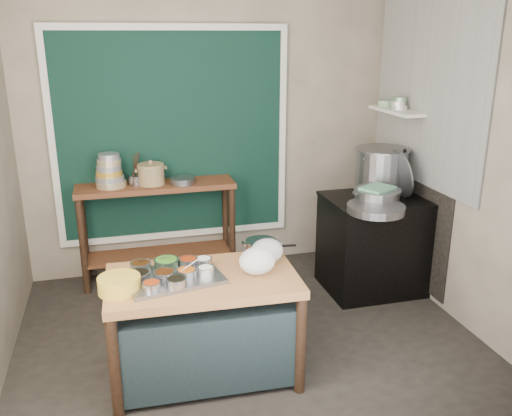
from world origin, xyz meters
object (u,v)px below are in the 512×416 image
object	(u,v)px
condiment_tray	(173,277)
ceramic_crock	(151,175)
utensil_cup	(137,180)
saucepan	(262,249)
steamer	(377,197)
stock_pot	(381,170)
back_counter	(158,232)
yellow_basin	(119,284)
prep_table	(204,327)
stove_block	(375,245)

from	to	relation	value
condiment_tray	ceramic_crock	bearing A→B (deg)	89.84
condiment_tray	utensil_cup	size ratio (longest dim) A/B	3.98
saucepan	steamer	xyz separation A→B (m)	(1.18, 0.57, 0.13)
stock_pot	condiment_tray	bearing A→B (deg)	-150.83
back_counter	yellow_basin	world-z (taller)	back_counter
condiment_tray	stock_pot	bearing A→B (deg)	29.17
back_counter	saucepan	bearing A→B (deg)	-67.33
condiment_tray	stock_pot	xyz separation A→B (m)	(2.06, 1.15, 0.32)
back_counter	steamer	xyz separation A→B (m)	(1.79, -0.90, 0.47)
saucepan	stock_pot	size ratio (longest dim) A/B	0.46
prep_table	back_counter	bearing A→B (deg)	97.25
yellow_basin	ceramic_crock	distance (m)	1.80
prep_table	ceramic_crock	distance (m)	1.80
condiment_tray	yellow_basin	distance (m)	0.36
prep_table	back_counter	xyz separation A→B (m)	(-0.15, 1.68, 0.10)
back_counter	prep_table	bearing A→B (deg)	-84.91
prep_table	utensil_cup	bearing A→B (deg)	102.79
utensil_cup	ceramic_crock	xyz separation A→B (m)	(0.13, -0.03, 0.04)
prep_table	stove_block	bearing A→B (deg)	30.65
prep_table	condiment_tray	bearing A→B (deg)	179.37
stock_pot	stove_block	bearing A→B (deg)	-119.47
yellow_basin	ceramic_crock	size ratio (longest dim) A/B	1.02
prep_table	steamer	bearing A→B (deg)	27.62
back_counter	utensil_cup	xyz separation A→B (m)	(-0.17, 0.01, 0.52)
prep_table	yellow_basin	world-z (taller)	yellow_basin
stove_block	yellow_basin	size ratio (longest dim) A/B	3.43
prep_table	condiment_tray	xyz separation A→B (m)	(-0.19, 0.01, 0.39)
yellow_basin	saucepan	xyz separation A→B (m)	(0.99, 0.30, 0.01)
stove_block	stock_pot	bearing A→B (deg)	60.53
condiment_tray	steamer	size ratio (longest dim) A/B	1.48
condiment_tray	utensil_cup	xyz separation A→B (m)	(-0.13, 1.69, 0.23)
ceramic_crock	condiment_tray	bearing A→B (deg)	-90.16
ceramic_crock	steamer	xyz separation A→B (m)	(1.83, -0.88, -0.09)
prep_table	stove_block	distance (m)	1.99
steamer	saucepan	bearing A→B (deg)	-154.26
saucepan	stove_block	bearing A→B (deg)	36.36
condiment_tray	stock_pot	distance (m)	2.38
back_counter	yellow_basin	xyz separation A→B (m)	(-0.38, -1.77, 0.33)
saucepan	prep_table	bearing A→B (deg)	-148.71
condiment_tray	steamer	xyz separation A→B (m)	(1.83, 0.77, 0.18)
ceramic_crock	saucepan	bearing A→B (deg)	-65.90
stove_block	ceramic_crock	size ratio (longest dim) A/B	3.51
saucepan	ceramic_crock	size ratio (longest dim) A/B	0.92
back_counter	ceramic_crock	world-z (taller)	ceramic_crock
yellow_basin	utensil_cup	xyz separation A→B (m)	(0.21, 1.78, 0.19)
stove_block	ceramic_crock	xyz separation A→B (m)	(-1.94, 0.71, 0.61)
saucepan	ceramic_crock	distance (m)	1.60
utensil_cup	stock_pot	bearing A→B (deg)	-13.80
stove_block	ceramic_crock	world-z (taller)	ceramic_crock
utensil_cup	condiment_tray	bearing A→B (deg)	-85.67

